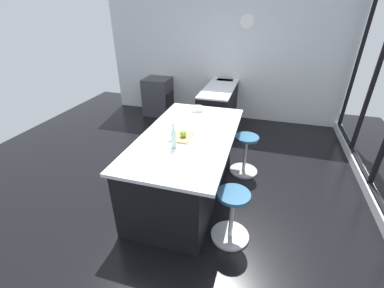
{
  "coord_description": "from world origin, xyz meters",
  "views": [
    {
      "loc": [
        3.04,
        1.05,
        2.38
      ],
      "look_at": [
        0.15,
        0.21,
        0.76
      ],
      "focal_mm": 24.22,
      "sensor_mm": 36.0,
      "label": 1
    }
  ],
  "objects_px": {
    "stool_middle": "(232,217)",
    "cutting_board": "(182,136)",
    "apple_green": "(183,134)",
    "fruit_bowl": "(197,109)",
    "kitchen_island": "(185,163)",
    "water_bottle": "(174,138)",
    "stool_by_window": "(245,156)",
    "oven_range": "(158,96)"
  },
  "relations": [
    {
      "from": "apple_green",
      "to": "stool_middle",
      "type": "bearing_deg",
      "value": 52.31
    },
    {
      "from": "stool_middle",
      "to": "apple_green",
      "type": "relative_size",
      "value": 7.41
    },
    {
      "from": "cutting_board",
      "to": "fruit_bowl",
      "type": "height_order",
      "value": "fruit_bowl"
    },
    {
      "from": "stool_by_window",
      "to": "water_bottle",
      "type": "height_order",
      "value": "water_bottle"
    },
    {
      "from": "oven_range",
      "to": "stool_middle",
      "type": "distance_m",
      "value": 4.13
    },
    {
      "from": "stool_by_window",
      "to": "stool_middle",
      "type": "xyz_separation_m",
      "value": [
        1.4,
        0.0,
        0.0
      ]
    },
    {
      "from": "cutting_board",
      "to": "water_bottle",
      "type": "xyz_separation_m",
      "value": [
        0.29,
        -0.01,
        0.11
      ]
    },
    {
      "from": "stool_middle",
      "to": "fruit_bowl",
      "type": "height_order",
      "value": "fruit_bowl"
    },
    {
      "from": "kitchen_island",
      "to": "fruit_bowl",
      "type": "height_order",
      "value": "fruit_bowl"
    },
    {
      "from": "oven_range",
      "to": "kitchen_island",
      "type": "bearing_deg",
      "value": 29.77
    },
    {
      "from": "cutting_board",
      "to": "apple_green",
      "type": "distance_m",
      "value": 0.07
    },
    {
      "from": "oven_range",
      "to": "cutting_board",
      "type": "relative_size",
      "value": 2.42
    },
    {
      "from": "apple_green",
      "to": "kitchen_island",
      "type": "bearing_deg",
      "value": -171.22
    },
    {
      "from": "kitchen_island",
      "to": "stool_middle",
      "type": "xyz_separation_m",
      "value": [
        0.7,
        0.76,
        -0.16
      ]
    },
    {
      "from": "oven_range",
      "to": "stool_by_window",
      "type": "distance_m",
      "value": 3.07
    },
    {
      "from": "kitchen_island",
      "to": "cutting_board",
      "type": "relative_size",
      "value": 6.14
    },
    {
      "from": "kitchen_island",
      "to": "water_bottle",
      "type": "distance_m",
      "value": 0.68
    },
    {
      "from": "stool_middle",
      "to": "fruit_bowl",
      "type": "xyz_separation_m",
      "value": [
        -1.55,
        -0.83,
        0.64
      ]
    },
    {
      "from": "apple_green",
      "to": "fruit_bowl",
      "type": "height_order",
      "value": "apple_green"
    },
    {
      "from": "water_bottle",
      "to": "oven_range",
      "type": "bearing_deg",
      "value": -153.55
    },
    {
      "from": "kitchen_island",
      "to": "cutting_board",
      "type": "distance_m",
      "value": 0.47
    },
    {
      "from": "oven_range",
      "to": "fruit_bowl",
      "type": "height_order",
      "value": "fruit_bowl"
    },
    {
      "from": "apple_green",
      "to": "fruit_bowl",
      "type": "xyz_separation_m",
      "value": [
        -0.98,
        -0.09,
        -0.02
      ]
    },
    {
      "from": "oven_range",
      "to": "apple_green",
      "type": "distance_m",
      "value": 3.29
    },
    {
      "from": "stool_middle",
      "to": "cutting_board",
      "type": "relative_size",
      "value": 1.76
    },
    {
      "from": "stool_by_window",
      "to": "cutting_board",
      "type": "relative_size",
      "value": 1.76
    },
    {
      "from": "kitchen_island",
      "to": "stool_by_window",
      "type": "xyz_separation_m",
      "value": [
        -0.7,
        0.76,
        -0.16
      ]
    },
    {
      "from": "stool_by_window",
      "to": "fruit_bowl",
      "type": "bearing_deg",
      "value": -100.53
    },
    {
      "from": "apple_green",
      "to": "fruit_bowl",
      "type": "distance_m",
      "value": 0.98
    },
    {
      "from": "oven_range",
      "to": "water_bottle",
      "type": "height_order",
      "value": "water_bottle"
    },
    {
      "from": "stool_by_window",
      "to": "fruit_bowl",
      "type": "distance_m",
      "value": 1.06
    },
    {
      "from": "oven_range",
      "to": "fruit_bowl",
      "type": "bearing_deg",
      "value": 38.6
    },
    {
      "from": "oven_range",
      "to": "apple_green",
      "type": "bearing_deg",
      "value": 28.96
    },
    {
      "from": "cutting_board",
      "to": "fruit_bowl",
      "type": "relative_size",
      "value": 1.87
    },
    {
      "from": "oven_range",
      "to": "stool_by_window",
      "type": "height_order",
      "value": "oven_range"
    },
    {
      "from": "kitchen_island",
      "to": "water_bottle",
      "type": "height_order",
      "value": "water_bottle"
    },
    {
      "from": "oven_range",
      "to": "cutting_board",
      "type": "distance_m",
      "value": 3.24
    },
    {
      "from": "cutting_board",
      "to": "apple_green",
      "type": "height_order",
      "value": "apple_green"
    },
    {
      "from": "stool_middle",
      "to": "cutting_board",
      "type": "distance_m",
      "value": 1.15
    },
    {
      "from": "oven_range",
      "to": "stool_middle",
      "type": "bearing_deg",
      "value": 34.12
    },
    {
      "from": "cutting_board",
      "to": "stool_middle",
      "type": "bearing_deg",
      "value": 51.8
    },
    {
      "from": "stool_middle",
      "to": "water_bottle",
      "type": "xyz_separation_m",
      "value": [
        -0.32,
        -0.77,
        0.72
      ]
    }
  ]
}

